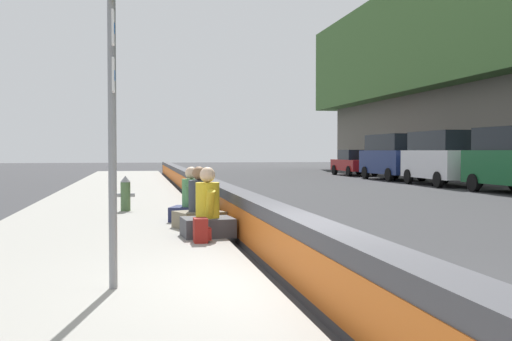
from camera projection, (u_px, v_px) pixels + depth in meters
name	position (u px, v px, depth m)	size (l,w,h in m)	color
ground_plane	(311.00, 294.00, 7.10)	(160.00, 160.00, 0.00)	#353538
sidewalk_strip	(71.00, 298.00, 6.60)	(80.00, 4.40, 0.14)	gray
jersey_barrier	(311.00, 257.00, 7.08)	(76.00, 0.45, 0.85)	#47474C
route_sign_post	(113.00, 96.00, 6.67)	(0.44, 0.09, 3.60)	gray
fire_hydrant	(125.00, 193.00, 15.40)	(0.26, 0.46, 0.88)	#47663D
seated_person_foreground	(208.00, 215.00, 10.83)	(0.81, 0.93, 1.22)	#424247
seated_person_middle	(199.00, 209.00, 12.04)	(0.97, 1.05, 1.19)	#706651
seated_person_rear	(191.00, 204.00, 13.18)	(0.93, 1.01, 1.16)	#23284C
backpack	(201.00, 231.00, 10.11)	(0.32, 0.28, 0.40)	maroon
parked_car_midline	(442.00, 157.00, 29.07)	(5.15, 2.21, 2.56)	silver
parked_car_far	(393.00, 156.00, 34.68)	(5.15, 2.20, 2.56)	navy
parked_car_farther	(354.00, 162.00, 41.04)	(4.51, 1.98, 1.71)	maroon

